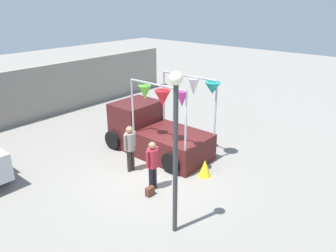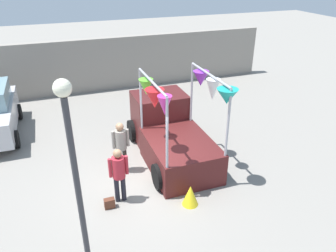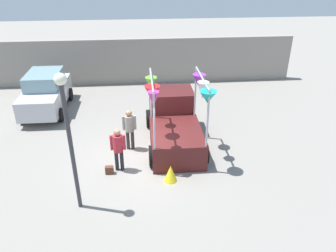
# 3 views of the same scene
# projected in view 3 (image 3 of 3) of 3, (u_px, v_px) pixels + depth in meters

# --- Properties ---
(ground_plane) EXTENTS (60.00, 60.00, 0.00)m
(ground_plane) POSITION_uv_depth(u_px,v_px,m) (142.00, 160.00, 12.16)
(ground_plane) COLOR gray
(vendor_truck) EXTENTS (2.51, 4.18, 3.04)m
(vendor_truck) POSITION_uv_depth(u_px,v_px,m) (174.00, 121.00, 13.05)
(vendor_truck) COLOR #4C1919
(vendor_truck) RESTS_ON ground
(parked_car) EXTENTS (1.88, 4.00, 1.88)m
(parked_car) POSITION_uv_depth(u_px,v_px,m) (46.00, 92.00, 15.61)
(parked_car) COLOR #B7B7BC
(parked_car) RESTS_ON ground
(person_customer) EXTENTS (0.53, 0.34, 1.62)m
(person_customer) POSITION_uv_depth(u_px,v_px,m) (118.00, 146.00, 11.16)
(person_customer) COLOR black
(person_customer) RESTS_ON ground
(person_vendor) EXTENTS (0.53, 0.34, 1.66)m
(person_vendor) POSITION_uv_depth(u_px,v_px,m) (129.00, 126.00, 12.40)
(person_vendor) COLOR #2D2823
(person_vendor) RESTS_ON ground
(handbag) EXTENTS (0.28, 0.16, 0.28)m
(handbag) POSITION_uv_depth(u_px,v_px,m) (109.00, 170.00, 11.34)
(handbag) COLOR #592D1E
(handbag) RESTS_ON ground
(street_lamp) EXTENTS (0.32, 0.32, 4.21)m
(street_lamp) POSITION_uv_depth(u_px,v_px,m) (68.00, 127.00, 8.66)
(street_lamp) COLOR #333338
(street_lamp) RESTS_ON ground
(brick_boundary_wall) EXTENTS (18.00, 0.36, 2.60)m
(brick_boundary_wall) POSITION_uv_depth(u_px,v_px,m) (138.00, 61.00, 18.91)
(brick_boundary_wall) COLOR gray
(brick_boundary_wall) RESTS_ON ground
(folded_kite_bundle_sunflower) EXTENTS (0.55, 0.55, 0.60)m
(folded_kite_bundle_sunflower) POSITION_uv_depth(u_px,v_px,m) (171.00, 173.00, 10.90)
(folded_kite_bundle_sunflower) COLOR yellow
(folded_kite_bundle_sunflower) RESTS_ON ground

